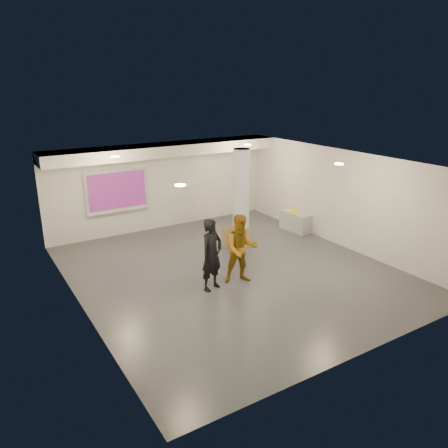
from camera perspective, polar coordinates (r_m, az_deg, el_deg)
floor at (r=11.99m, az=1.01°, el=-6.19°), size 8.00×9.00×0.01m
ceiling at (r=11.09m, az=1.10°, el=8.06°), size 8.00×9.00×0.01m
wall_back at (r=15.30m, az=-8.14°, el=4.99°), size 8.00×0.01×3.00m
wall_front at (r=8.30m, az=18.26°, el=-7.39°), size 8.00×0.01×3.00m
wall_left at (r=9.99m, az=-18.65°, el=-3.03°), size 0.01×9.00×3.00m
wall_right at (r=13.95m, az=15.03°, el=3.25°), size 0.01×9.00×3.00m
soffit_band at (r=14.55m, az=-7.48°, el=9.64°), size 8.00×1.10×0.36m
downlight_nw at (r=12.41m, az=-14.03°, el=8.52°), size 0.22×0.22×0.02m
downlight_ne at (r=14.36m, az=3.10°, el=10.29°), size 0.22×0.22×0.02m
downlight_sw at (r=8.75m, az=-5.73°, el=5.07°), size 0.22×0.22×0.02m
downlight_se at (r=11.35m, az=14.79°, el=7.59°), size 0.22×0.22×0.02m
column at (r=13.69m, az=2.26°, el=3.59°), size 0.52×0.52×3.00m
projection_screen at (r=14.70m, az=-13.79°, el=4.21°), size 2.10×0.13×1.42m
credenza at (r=15.26m, az=9.32°, el=0.33°), size 0.55×1.16×0.66m
papers_stack at (r=15.30m, az=8.73°, el=1.73°), size 0.32×0.38×0.02m
postit_pad at (r=15.27m, az=9.07°, el=1.70°), size 0.32×0.39×0.03m
cardboard_back at (r=13.65m, az=0.75°, el=-1.65°), size 0.59×0.29×0.63m
cardboard_front at (r=13.54m, az=2.62°, el=-1.98°), size 0.54×0.24×0.57m
woman at (r=10.69m, az=-1.60°, el=-4.03°), size 0.77×0.63×1.82m
man at (r=11.08m, az=2.27°, el=-3.27°), size 1.05×0.92×1.80m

